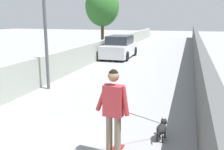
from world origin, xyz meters
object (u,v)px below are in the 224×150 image
at_px(car_near, 120,47).
at_px(dog, 162,128).
at_px(tree_left_near, 102,6).
at_px(lamp_post, 45,16).
at_px(person_skateboarder, 113,105).

bearing_deg(car_near, dog, -160.47).
xyz_separation_m(tree_left_near, lamp_post, (-12.23, -1.91, -0.84)).
height_order(person_skateboarder, dog, person_skateboarder).
distance_m(lamp_post, car_near, 8.90).
xyz_separation_m(person_skateboarder, car_near, (12.78, 3.31, -0.38)).
bearing_deg(lamp_post, person_skateboarder, -136.72).
distance_m(lamp_post, person_skateboarder, 5.96).
bearing_deg(person_skateboarder, dog, -38.89).
bearing_deg(tree_left_near, lamp_post, -171.14).
xyz_separation_m(lamp_post, person_skateboarder, (-4.15, -3.91, -1.73)).
bearing_deg(car_near, person_skateboarder, -165.48).
xyz_separation_m(lamp_post, car_near, (8.63, -0.60, -2.11)).
bearing_deg(person_skateboarder, tree_left_near, 19.55).
bearing_deg(person_skateboarder, car_near, 14.52).
bearing_deg(dog, car_near, 19.53).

